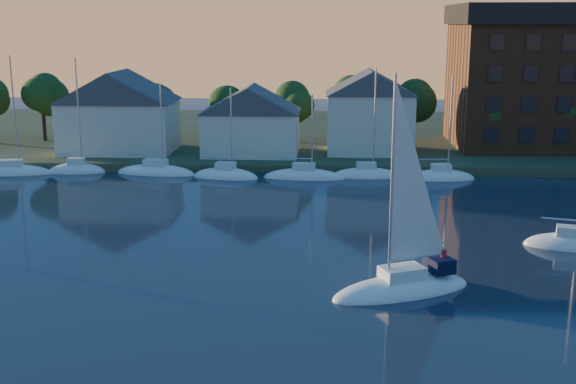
# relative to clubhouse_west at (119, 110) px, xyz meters

# --- Properties ---
(shoreline_land) EXTENTS (160.00, 50.00, 2.00)m
(shoreline_land) POSITION_rel_clubhouse_west_xyz_m (22.00, 17.00, -5.93)
(shoreline_land) COLOR #2E3A22
(shoreline_land) RESTS_ON ground
(wooden_dock) EXTENTS (120.00, 3.00, 1.00)m
(wooden_dock) POSITION_rel_clubhouse_west_xyz_m (22.00, -6.00, -5.93)
(wooden_dock) COLOR brown
(wooden_dock) RESTS_ON ground
(clubhouse_west) EXTENTS (13.65, 9.45, 9.64)m
(clubhouse_west) POSITION_rel_clubhouse_west_xyz_m (0.00, 0.00, 0.00)
(clubhouse_west) COLOR silver
(clubhouse_west) RESTS_ON shoreline_land
(clubhouse_centre) EXTENTS (11.55, 8.40, 8.08)m
(clubhouse_centre) POSITION_rel_clubhouse_west_xyz_m (16.00, -1.00, -0.80)
(clubhouse_centre) COLOR silver
(clubhouse_centre) RESTS_ON shoreline_land
(clubhouse_east) EXTENTS (10.50, 8.40, 9.80)m
(clubhouse_east) POSITION_rel_clubhouse_west_xyz_m (30.00, 1.00, 0.07)
(clubhouse_east) COLOR silver
(clubhouse_east) RESTS_ON shoreline_land
(tree_line) EXTENTS (93.40, 5.40, 8.90)m
(tree_line) POSITION_rel_clubhouse_west_xyz_m (24.00, 5.00, 1.24)
(tree_line) COLOR #3C251B
(tree_line) RESTS_ON shoreline_land
(moored_fleet) EXTENTS (63.50, 2.40, 12.05)m
(moored_fleet) POSITION_rel_clubhouse_west_xyz_m (10.00, -9.00, -5.83)
(moored_fleet) COLOR white
(moored_fleet) RESTS_ON ground
(hero_sailboat) EXTENTS (9.78, 6.56, 14.53)m
(hero_sailboat) POSITION_rel_clubhouse_west_xyz_m (29.70, -42.83, -5.33)
(hero_sailboat) COLOR white
(hero_sailboat) RESTS_ON ground
(drifting_sailboat_right) EXTENTS (6.67, 3.71, 10.33)m
(drifting_sailboat_right) POSITION_rel_clubhouse_west_xyz_m (42.75, -33.22, -5.83)
(drifting_sailboat_right) COLOR white
(drifting_sailboat_right) RESTS_ON ground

